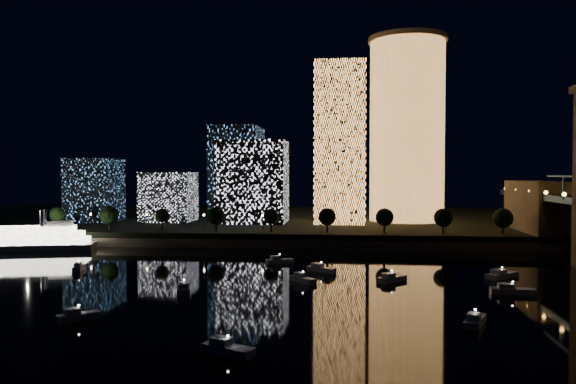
% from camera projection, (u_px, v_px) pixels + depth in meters
% --- Properties ---
extents(ground, '(520.00, 520.00, 0.00)m').
position_uv_depth(ground, '(363.00, 306.00, 109.52)').
color(ground, black).
rests_on(ground, ground).
extents(far_bank, '(420.00, 160.00, 5.00)m').
position_uv_depth(far_bank, '(353.00, 222.00, 268.48)').
color(far_bank, black).
rests_on(far_bank, ground).
extents(seawall, '(420.00, 6.00, 3.00)m').
position_uv_depth(seawall, '(356.00, 245.00, 190.98)').
color(seawall, '#6B5E4C').
rests_on(seawall, ground).
extents(tower_cylindrical, '(34.00, 34.00, 79.57)m').
position_uv_depth(tower_cylindrical, '(407.00, 129.00, 244.28)').
color(tower_cylindrical, '#FFA551').
rests_on(tower_cylindrical, far_bank).
extents(tower_rectangular, '(20.91, 20.91, 66.55)m').
position_uv_depth(tower_rectangular, '(340.00, 143.00, 234.18)').
color(tower_rectangular, '#FFA551').
rests_on(tower_rectangular, far_bank).
extents(midrise_blocks, '(93.60, 33.17, 41.09)m').
position_uv_depth(midrise_blocks, '(209.00, 182.00, 242.34)').
color(midrise_blocks, white).
rests_on(midrise_blocks, far_bank).
extents(riverboat, '(47.19, 20.16, 13.96)m').
position_uv_depth(riverboat, '(20.00, 240.00, 187.39)').
color(riverboat, silver).
rests_on(riverboat, ground).
extents(motorboats, '(116.01, 86.45, 2.78)m').
position_uv_depth(motorboats, '(330.00, 285.00, 125.72)').
color(motorboats, silver).
rests_on(motorboats, ground).
extents(esplanade_trees, '(166.24, 6.83, 8.92)m').
position_uv_depth(esplanade_trees, '(284.00, 216.00, 199.24)').
color(esplanade_trees, black).
rests_on(esplanade_trees, far_bank).
extents(street_lamps, '(132.70, 0.70, 5.65)m').
position_uv_depth(street_lamps, '(262.00, 219.00, 206.15)').
color(street_lamps, black).
rests_on(street_lamps, far_bank).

